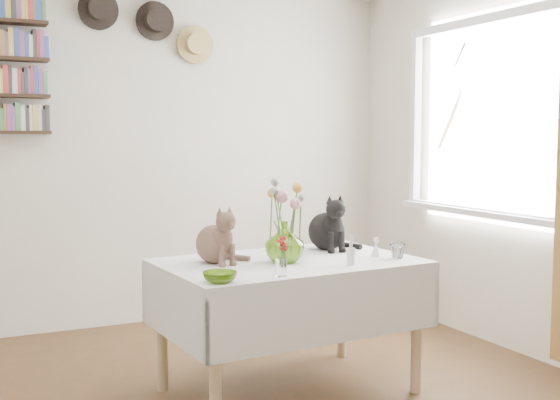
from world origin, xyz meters
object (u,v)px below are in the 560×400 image
black_cat (326,221)px  flower_vase (285,242)px  tabby_cat (214,234)px  dining_table (289,293)px

black_cat → flower_vase: black_cat is taller
tabby_cat → black_cat: bearing=-2.9°
dining_table → flower_vase: (-0.05, -0.05, 0.28)m
dining_table → tabby_cat: 0.52m
flower_vase → black_cat: bearing=34.6°
tabby_cat → black_cat: (0.74, 0.13, 0.01)m
black_cat → flower_vase: 0.50m
tabby_cat → black_cat: size_ratio=0.92×
tabby_cat → black_cat: black_cat is taller
flower_vase → tabby_cat: bearing=155.3°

